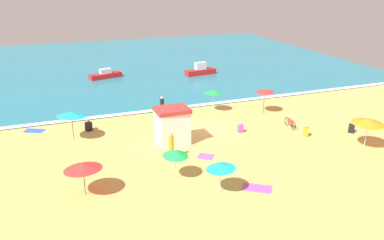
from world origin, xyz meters
name	(u,v)px	position (x,y,z in m)	size (l,w,h in m)	color
ground_plane	(210,130)	(0.00, 0.00, 0.00)	(60.00, 60.00, 0.00)	#E0A856
ocean_water	(135,63)	(0.00, 28.00, 0.05)	(60.00, 44.00, 0.10)	teal
wave_breaker_foam	(185,107)	(0.00, 6.30, 0.10)	(57.00, 0.70, 0.01)	white
lifeguard_cabana	(172,126)	(-3.82, -1.51, 1.45)	(2.53, 2.01, 2.87)	white
beach_umbrella_0	(265,91)	(6.36, 2.25, 2.17)	(2.23, 2.22, 2.39)	#4C3823
beach_umbrella_1	(71,114)	(-10.88, 1.90, 2.12)	(2.99, 2.98, 2.37)	#4C3823
beach_umbrella_2	(221,166)	(-3.44, -9.51, 1.71)	(2.37, 2.36, 1.94)	silver
beach_umbrella_3	(213,92)	(2.09, 4.30, 1.95)	(2.57, 2.57, 2.20)	silver
beach_umbrella_4	(175,153)	(-5.38, -6.97, 1.79)	(2.09, 2.11, 2.06)	silver
beach_umbrella_5	(83,166)	(-11.01, -6.97, 1.86)	(2.97, 2.98, 2.13)	#4C3823
beach_umbrella_6	(368,121)	(9.37, -7.44, 2.13)	(2.34, 2.36, 2.38)	silver
parked_bicycle	(290,123)	(6.59, -1.79, 0.38)	(0.20, 1.82, 0.76)	black
beachgoer_0	(240,128)	(2.11, -1.31, 0.37)	(0.43, 0.43, 0.86)	#D84CA5
beachgoer_1	(171,147)	(-4.74, -4.07, 0.92)	(0.54, 0.54, 1.95)	orange
beachgoer_2	(352,128)	(10.63, -4.59, 0.41)	(0.62, 0.62, 0.96)	black
beachgoer_3	(89,126)	(-9.53, 3.45, 0.41)	(0.62, 0.62, 0.96)	black
beachgoer_4	(162,107)	(-2.82, 4.59, 0.90)	(0.41, 0.41, 1.92)	black
beachgoer_5	(306,131)	(6.64, -3.93, 0.41)	(0.56, 0.56, 0.94)	orange
beach_towel_0	(206,156)	(-2.35, -4.64, 0.01)	(1.47, 1.44, 0.01)	#D84CA5
beach_towel_1	(257,188)	(-1.13, -9.88, 0.01)	(2.02, 1.81, 0.01)	#D84CA5
beach_towel_2	(34,131)	(-13.80, 4.99, 0.01)	(1.90, 1.58, 0.01)	blue
small_boat_0	(200,71)	(6.28, 17.97, 0.62)	(4.14, 1.63, 1.59)	red
small_boat_1	(106,75)	(-5.38, 20.47, 0.50)	(4.16, 2.13, 1.17)	red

